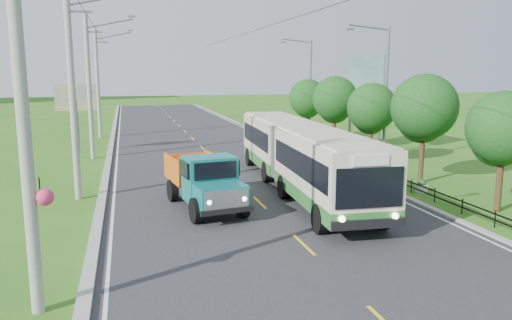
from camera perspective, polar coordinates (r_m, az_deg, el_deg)
name	(u,v)px	position (r m, az deg, el deg)	size (l,w,h in m)	color
ground	(304,245)	(18.04, 5.47, -9.65)	(240.00, 240.00, 0.00)	#306517
road	(210,156)	(36.91, -5.24, 0.50)	(14.00, 120.00, 0.02)	#28282B
curb_left	(109,159)	(36.45, -16.48, 0.12)	(0.40, 120.00, 0.15)	#9E9E99
curb_right	(302,151)	(38.70, 5.26, 1.00)	(0.30, 120.00, 0.10)	#9E9E99
edge_line_left	(117,159)	(36.44, -15.61, 0.07)	(0.12, 120.00, 0.00)	silver
edge_line_right	(296,152)	(38.54, 4.56, 0.93)	(0.12, 120.00, 0.00)	silver
centre_dash	(304,244)	(18.03, 5.47, -9.59)	(0.12, 2.20, 0.00)	yellow
railing_right	(345,161)	(33.51, 10.12, -0.07)	(0.04, 40.00, 0.60)	black
pole_nearest	(26,119)	(13.19, -24.80, 4.25)	(3.51, 0.44, 10.00)	gray
pole_near	(73,93)	(25.06, -20.18, 7.19)	(3.51, 0.32, 10.00)	gray
pole_mid	(90,86)	(37.02, -18.48, 7.98)	(3.51, 0.32, 10.00)	gray
pole_far	(98,83)	(49.00, -17.60, 8.38)	(3.51, 0.32, 10.00)	gray
tree_second	(502,132)	(24.13, 26.33, 2.92)	(3.18, 3.26, 5.30)	#382314
tree_third	(424,111)	(28.86, 18.60, 5.35)	(3.60, 3.62, 6.00)	#382314
tree_fourth	(371,110)	(34.05, 13.04, 5.56)	(3.24, 3.31, 5.40)	#382314
tree_fifth	(335,101)	(39.44, 9.00, 6.65)	(3.48, 3.52, 5.80)	#382314
tree_back	(308,100)	(45.00, 5.92, 6.85)	(3.30, 3.36, 5.50)	#382314
streetlight_mid	(384,90)	(34.23, 14.41, 7.74)	(3.02, 0.20, 9.07)	slate
streetlight_far	(309,85)	(46.97, 6.05, 8.50)	(3.02, 0.20, 9.07)	slate
planter_near	(422,187)	(26.93, 18.41, -2.91)	(0.64, 0.64, 0.67)	silver
planter_mid	(353,160)	(33.76, 11.04, -0.05)	(0.64, 0.64, 0.67)	silver
planter_far	(310,144)	(41.02, 6.22, 1.82)	(0.64, 0.64, 0.67)	silver
billboard_left	(76,102)	(40.15, -19.88, 6.26)	(3.00, 0.20, 5.20)	slate
billboard_right	(365,82)	(40.30, 12.36, 8.73)	(0.24, 6.00, 7.30)	slate
bus	(300,152)	(25.80, 5.01, 0.93)	(3.76, 17.44, 3.34)	#2D712D
dump_truck	(204,178)	(22.42, -5.95, -2.00)	(3.11, 6.22, 2.50)	#137575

